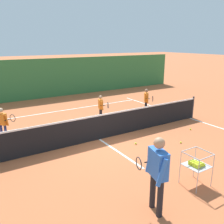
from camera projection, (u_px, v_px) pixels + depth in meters
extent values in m
plane|color=#BC6038|center=(99.00, 139.00, 9.24)|extent=(120.00, 120.00, 0.00)
cube|color=white|center=(57.00, 111.00, 12.95)|extent=(10.02, 0.08, 0.01)
cube|color=white|center=(189.00, 118.00, 11.80)|extent=(0.08, 10.43, 0.01)
cube|color=white|center=(99.00, 139.00, 9.24)|extent=(0.08, 5.28, 0.01)
cylinder|color=#333338|center=(193.00, 107.00, 11.74)|extent=(0.08, 0.08, 1.05)
cube|color=black|center=(99.00, 128.00, 9.11)|extent=(10.28, 0.02, 0.92)
cube|color=white|center=(99.00, 115.00, 8.98)|extent=(10.28, 0.03, 0.06)
cylinder|color=black|center=(160.00, 199.00, 5.06)|extent=(0.13, 0.13, 0.85)
cylinder|color=black|center=(153.00, 190.00, 5.36)|extent=(0.13, 0.13, 0.85)
cube|color=blue|center=(158.00, 163.00, 5.00)|extent=(0.35, 0.55, 0.60)
sphere|color=tan|center=(159.00, 143.00, 4.88)|extent=(0.24, 0.24, 0.24)
cylinder|color=blue|center=(162.00, 173.00, 4.72)|extent=(0.25, 0.15, 0.59)
cylinder|color=blue|center=(150.00, 159.00, 5.27)|extent=(0.19, 0.13, 0.59)
torus|color=#262628|center=(139.00, 163.00, 5.21)|extent=(0.09, 0.29, 0.29)
cylinder|color=black|center=(149.00, 162.00, 5.28)|extent=(0.22, 0.08, 0.03)
cylinder|color=navy|center=(1.00, 132.00, 9.14)|extent=(0.09, 0.09, 0.62)
cylinder|color=navy|center=(6.00, 133.00, 9.03)|extent=(0.09, 0.09, 0.62)
cube|color=orange|center=(2.00, 119.00, 8.94)|extent=(0.34, 0.40, 0.43)
sphere|color=#DBAD84|center=(1.00, 110.00, 8.85)|extent=(0.17, 0.17, 0.17)
cylinder|color=orange|center=(7.00, 120.00, 8.88)|extent=(0.14, 0.12, 0.43)
torus|color=#262628|center=(13.00, 118.00, 9.11)|extent=(0.17, 0.26, 0.29)
cylinder|color=black|center=(7.00, 120.00, 8.90)|extent=(0.20, 0.14, 0.03)
cylinder|color=black|center=(100.00, 114.00, 11.39)|extent=(0.09, 0.09, 0.61)
cylinder|color=black|center=(101.00, 116.00, 11.17)|extent=(0.09, 0.09, 0.61)
cube|color=orange|center=(101.00, 104.00, 11.14)|extent=(0.27, 0.40, 0.43)
sphere|color=tan|center=(101.00, 97.00, 11.05)|extent=(0.17, 0.17, 0.17)
cylinder|color=orange|center=(101.00, 103.00, 11.35)|extent=(0.18, 0.11, 0.42)
cylinder|color=orange|center=(102.00, 106.00, 10.96)|extent=(0.14, 0.10, 0.42)
torus|color=#262628|center=(108.00, 105.00, 11.02)|extent=(0.11, 0.28, 0.29)
cylinder|color=black|center=(103.00, 105.00, 10.96)|extent=(0.22, 0.10, 0.03)
cylinder|color=black|center=(146.00, 107.00, 12.60)|extent=(0.09, 0.09, 0.63)
cylinder|color=black|center=(146.00, 108.00, 12.37)|extent=(0.09, 0.09, 0.63)
cube|color=orange|center=(146.00, 97.00, 12.34)|extent=(0.35, 0.41, 0.44)
sphere|color=#996B4C|center=(146.00, 91.00, 12.25)|extent=(0.17, 0.17, 0.17)
cylinder|color=orange|center=(147.00, 97.00, 12.55)|extent=(0.18, 0.15, 0.43)
cylinder|color=orange|center=(147.00, 99.00, 12.14)|extent=(0.15, 0.13, 0.43)
torus|color=#262628|center=(153.00, 99.00, 12.13)|extent=(0.18, 0.26, 0.29)
cylinder|color=black|center=(148.00, 99.00, 12.14)|extent=(0.20, 0.14, 0.03)
cylinder|color=#B7B7BC|center=(180.00, 167.00, 6.28)|extent=(0.02, 0.02, 0.89)
cylinder|color=#B7B7BC|center=(195.00, 162.00, 6.56)|extent=(0.02, 0.02, 0.89)
cylinder|color=#B7B7BC|center=(198.00, 177.00, 5.82)|extent=(0.02, 0.02, 0.89)
cylinder|color=#B7B7BC|center=(213.00, 171.00, 6.11)|extent=(0.02, 0.02, 0.89)
cube|color=#B7B7BC|center=(197.00, 165.00, 6.16)|extent=(0.56, 0.56, 0.01)
cube|color=#B7B7BC|center=(189.00, 149.00, 6.30)|extent=(0.56, 0.02, 0.02)
cube|color=#B7B7BC|center=(207.00, 157.00, 5.84)|extent=(0.56, 0.02, 0.02)
cube|color=#B7B7BC|center=(190.00, 156.00, 5.93)|extent=(0.02, 0.56, 0.02)
cube|color=#B7B7BC|center=(205.00, 151.00, 6.21)|extent=(0.02, 0.56, 0.02)
sphere|color=yellow|center=(197.00, 168.00, 5.99)|extent=(0.07, 0.07, 0.07)
sphere|color=yellow|center=(195.00, 167.00, 6.04)|extent=(0.07, 0.07, 0.07)
sphere|color=yellow|center=(193.00, 166.00, 6.09)|extent=(0.07, 0.07, 0.07)
sphere|color=yellow|center=(191.00, 165.00, 6.14)|extent=(0.07, 0.07, 0.07)
sphere|color=yellow|center=(189.00, 163.00, 6.19)|extent=(0.07, 0.07, 0.07)
sphere|color=yellow|center=(199.00, 167.00, 6.01)|extent=(0.07, 0.07, 0.07)
sphere|color=yellow|center=(197.00, 166.00, 6.07)|extent=(0.07, 0.07, 0.07)
sphere|color=yellow|center=(195.00, 165.00, 6.12)|extent=(0.07, 0.07, 0.07)
sphere|color=yellow|center=(193.00, 164.00, 6.17)|extent=(0.07, 0.07, 0.07)
sphere|color=yellow|center=(191.00, 163.00, 6.22)|extent=(0.07, 0.07, 0.07)
sphere|color=yellow|center=(201.00, 166.00, 6.05)|extent=(0.07, 0.07, 0.07)
sphere|color=yellow|center=(199.00, 165.00, 6.10)|extent=(0.07, 0.07, 0.07)
sphere|color=yellow|center=(197.00, 164.00, 6.16)|extent=(0.07, 0.07, 0.07)
sphere|color=yellow|center=(195.00, 163.00, 6.20)|extent=(0.07, 0.07, 0.07)
sphere|color=yellow|center=(193.00, 162.00, 6.26)|extent=(0.07, 0.07, 0.07)
sphere|color=yellow|center=(203.00, 166.00, 6.08)|extent=(0.07, 0.07, 0.07)
sphere|color=yellow|center=(200.00, 164.00, 6.14)|extent=(0.07, 0.07, 0.07)
sphere|color=yellow|center=(198.00, 163.00, 6.19)|extent=(0.07, 0.07, 0.07)
sphere|color=yellow|center=(196.00, 162.00, 6.24)|extent=(0.07, 0.07, 0.07)
sphere|color=yellow|center=(194.00, 162.00, 6.29)|extent=(0.07, 0.07, 0.07)
sphere|color=yellow|center=(204.00, 165.00, 6.12)|extent=(0.07, 0.07, 0.07)
sphere|color=yellow|center=(202.00, 164.00, 6.17)|extent=(0.07, 0.07, 0.07)
sphere|color=yellow|center=(200.00, 163.00, 6.22)|extent=(0.07, 0.07, 0.07)
sphere|color=yellow|center=(198.00, 162.00, 6.27)|extent=(0.07, 0.07, 0.07)
sphere|color=yellow|center=(196.00, 161.00, 6.33)|extent=(0.07, 0.07, 0.07)
sphere|color=yellow|center=(197.00, 166.00, 5.97)|extent=(0.07, 0.07, 0.07)
sphere|color=yellow|center=(196.00, 165.00, 6.02)|extent=(0.07, 0.07, 0.07)
sphere|color=yellow|center=(193.00, 163.00, 6.08)|extent=(0.07, 0.07, 0.07)
sphere|color=yellow|center=(191.00, 162.00, 6.13)|extent=(0.07, 0.07, 0.07)
sphere|color=yellow|center=(189.00, 161.00, 6.18)|extent=(0.07, 0.07, 0.07)
sphere|color=yellow|center=(199.00, 165.00, 6.00)|extent=(0.07, 0.07, 0.07)
sphere|color=yellow|center=(197.00, 164.00, 6.05)|extent=(0.07, 0.07, 0.07)
sphere|color=yellow|center=(195.00, 163.00, 6.10)|extent=(0.07, 0.07, 0.07)
sphere|color=yellow|center=(193.00, 162.00, 6.16)|extent=(0.07, 0.07, 0.07)
sphere|color=yellow|center=(191.00, 161.00, 6.21)|extent=(0.07, 0.07, 0.07)
sphere|color=yellow|center=(201.00, 164.00, 6.04)|extent=(0.07, 0.07, 0.07)
sphere|color=yellow|center=(199.00, 163.00, 6.08)|extent=(0.07, 0.07, 0.07)
sphere|color=yellow|center=(197.00, 162.00, 6.14)|extent=(0.07, 0.07, 0.07)
sphere|color=yellow|center=(195.00, 161.00, 6.19)|extent=(0.07, 0.07, 0.07)
sphere|color=yellow|center=(193.00, 160.00, 6.24)|extent=(0.07, 0.07, 0.07)
sphere|color=yellow|center=(203.00, 164.00, 6.07)|extent=(0.07, 0.07, 0.07)
sphere|color=yellow|center=(201.00, 163.00, 6.12)|extent=(0.07, 0.07, 0.07)
sphere|color=yellow|center=(136.00, 143.00, 8.78)|extent=(0.07, 0.07, 0.07)
sphere|color=yellow|center=(190.00, 129.00, 10.21)|extent=(0.07, 0.07, 0.07)
sphere|color=yellow|center=(181.00, 142.00, 8.87)|extent=(0.07, 0.07, 0.07)
cube|color=#33753D|center=(37.00, 79.00, 15.47)|extent=(22.04, 0.08, 2.54)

